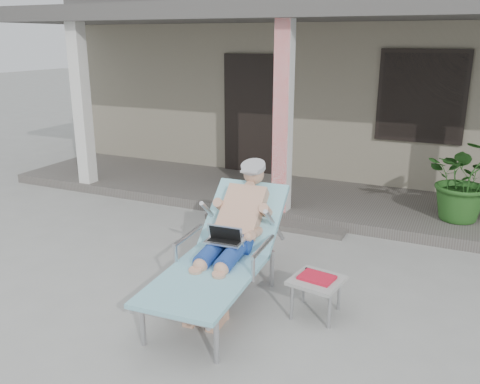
% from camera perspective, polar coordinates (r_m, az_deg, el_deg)
% --- Properties ---
extents(ground, '(60.00, 60.00, 0.00)m').
position_cam_1_polar(ground, '(5.57, -3.17, -9.98)').
color(ground, '#9E9E99').
rests_on(ground, ground).
extents(house, '(10.40, 5.40, 3.30)m').
position_cam_1_polar(house, '(11.16, 12.68, 12.17)').
color(house, gray).
rests_on(house, ground).
extents(porch_deck, '(10.00, 2.00, 0.15)m').
position_cam_1_polar(porch_deck, '(8.12, 6.66, -0.68)').
color(porch_deck, '#605B56').
rests_on(porch_deck, ground).
extents(porch_overhang, '(10.00, 2.30, 2.85)m').
position_cam_1_polar(porch_overhang, '(7.70, 7.25, 18.83)').
color(porch_overhang, silver).
rests_on(porch_overhang, porch_deck).
extents(porch_step, '(2.00, 0.30, 0.07)m').
position_cam_1_polar(porch_step, '(7.10, 3.76, -3.54)').
color(porch_step, '#605B56').
rests_on(porch_step, ground).
extents(lounger, '(0.89, 2.12, 1.36)m').
position_cam_1_polar(lounger, '(4.91, -1.48, -3.09)').
color(lounger, '#B7B7BC').
rests_on(lounger, ground).
extents(side_table, '(0.51, 0.51, 0.40)m').
position_cam_1_polar(side_table, '(4.85, 8.60, -9.98)').
color(side_table, '#A4A49F').
rests_on(side_table, ground).
extents(potted_palm, '(1.14, 1.02, 1.14)m').
position_cam_1_polar(potted_palm, '(7.38, 24.04, 1.32)').
color(potted_palm, '#26591E').
rests_on(potted_palm, porch_deck).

